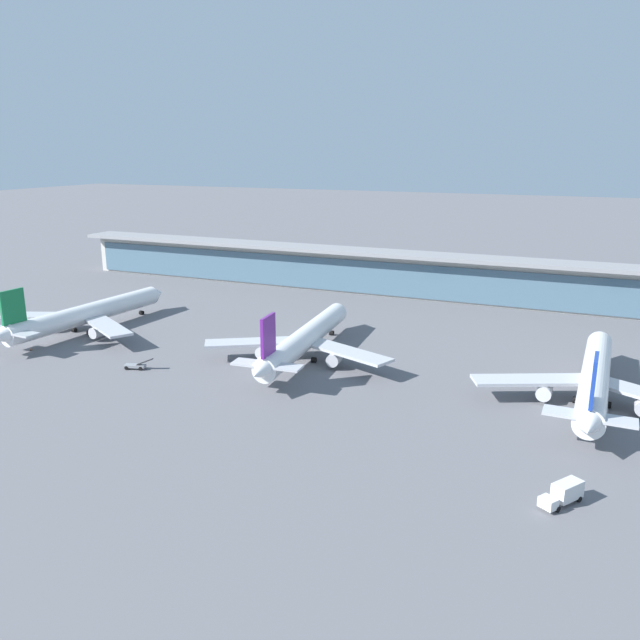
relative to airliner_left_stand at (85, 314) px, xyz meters
name	(u,v)px	position (x,y,z in m)	size (l,w,h in m)	color
ground_plane	(300,362)	(64.63, 0.31, -5.05)	(1200.00, 1200.00, 0.00)	slate
airliner_left_stand	(85,314)	(0.00, 0.00, 0.00)	(46.23, 60.29, 16.05)	white
airliner_centre_stand	(304,339)	(64.67, 2.67, 0.00)	(46.20, 60.29, 16.05)	white
airliner_right_stand	(595,379)	(128.39, 0.86, 0.00)	(46.35, 60.18, 16.05)	white
service_truck_by_tail_white	(564,493)	(125.32, -41.09, -3.36)	(5.94, 7.36, 3.10)	silver
service_truck_on_taxiway_grey	(136,366)	(32.29, -19.03, -4.24)	(6.91, 3.18, 2.70)	gray
terminal_building	(397,273)	(64.63, 77.65, 2.81)	(254.10, 12.80, 15.20)	beige
safety_cone_alpha	(31,349)	(-0.97, -18.00, -4.74)	(0.62, 0.62, 0.70)	orange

